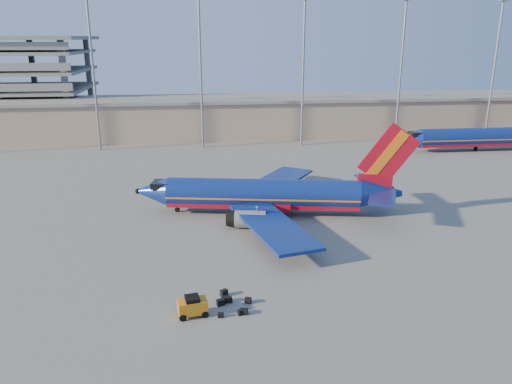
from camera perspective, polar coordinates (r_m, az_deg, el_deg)
ground at (r=57.03m, az=-0.09°, el=-4.45°), size 220.00×220.00×0.00m
terminal_building at (r=113.05m, az=1.46°, el=8.72°), size 122.00×16.00×8.50m
light_mast_row at (r=99.32m, az=-0.40°, el=15.21°), size 101.60×1.60×28.65m
aircraft_main at (r=61.59m, az=1.55°, el=-0.33°), size 34.22×32.63×11.68m
aircraft_second at (r=106.43m, az=24.37°, el=5.75°), size 34.27×13.37×11.62m
baggage_tug at (r=40.62m, az=-7.27°, el=-12.78°), size 2.50×1.76×1.66m
luggage_pile at (r=42.03m, az=-2.92°, el=-12.52°), size 2.96×3.94×0.53m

